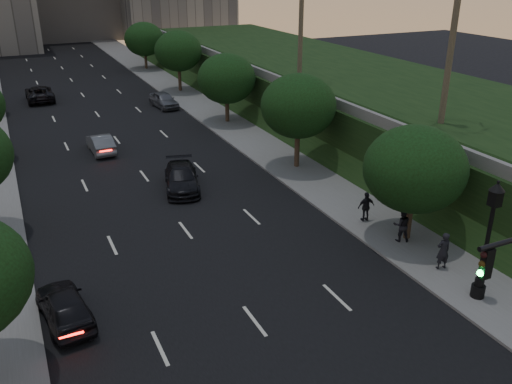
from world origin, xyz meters
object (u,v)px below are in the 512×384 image
street_lamp (486,246)px  sedan_far_left (39,93)px  sedan_far_right (164,100)px  sedan_near_left (64,306)px  sedan_near_right (182,178)px  pedestrian_b (402,225)px  pedestrian_a (443,251)px  sedan_mid_left (101,143)px  pedestrian_c (366,207)px

street_lamp → sedan_far_left: 48.86m
sedan_far_left → sedan_far_right: sedan_far_left is taller
sedan_near_left → sedan_near_right: size_ratio=0.83×
street_lamp → pedestrian_b: size_ratio=3.08×
sedan_far_left → pedestrian_a: pedestrian_a is taller
sedan_near_right → pedestrian_a: pedestrian_a is taller
sedan_near_right → pedestrian_a: size_ratio=2.74×
street_lamp → sedan_far_left: street_lamp is taller
street_lamp → sedan_far_right: street_lamp is taller
sedan_mid_left → pedestrian_c: size_ratio=2.52×
sedan_mid_left → sedan_near_right: bearing=107.6°
pedestrian_b → pedestrian_c: 2.76m
street_lamp → pedestrian_c: size_ratio=3.26×
sedan_far_right → pedestrian_c: pedestrian_c is taller
street_lamp → sedan_far_right: bearing=94.3°
sedan_far_right → pedestrian_c: size_ratio=2.63×
sedan_far_left → pedestrian_a: (14.17, -44.30, 0.29)m
sedan_near_left → pedestrian_a: pedestrian_a is taller
street_lamp → pedestrian_b: street_lamp is taller
sedan_far_left → pedestrian_b: size_ratio=3.15×
street_lamp → sedan_mid_left: 29.41m
sedan_near_left → sedan_mid_left: sedan_near_left is taller
pedestrian_c → pedestrian_b: bearing=101.6°
sedan_near_right → sedan_near_left: bearing=-113.0°
sedan_near_left → pedestrian_c: 16.66m
sedan_near_left → pedestrian_a: (16.73, -3.53, 0.36)m
sedan_near_right → pedestrian_b: size_ratio=2.83×
sedan_near_left → sedan_near_right: sedan_near_right is taller
sedan_near_left → pedestrian_c: (16.51, 2.26, 0.28)m
sedan_near_left → sedan_far_left: 40.85m
sedan_near_right → pedestrian_a: (8.05, -14.94, 0.34)m
street_lamp → sedan_mid_left: bearing=112.4°
sedan_near_right → pedestrian_a: bearing=-47.4°
pedestrian_a → pedestrian_b: pedestrian_a is taller
sedan_mid_left → pedestrian_b: bearing=116.3°
street_lamp → pedestrian_a: bearing=84.7°
pedestrian_a → sedan_mid_left: bearing=-55.5°
sedan_near_left → sedan_far_left: sedan_far_left is taller
sedan_far_right → pedestrian_b: 33.14m
street_lamp → sedan_near_right: bearing=114.2°
sedan_mid_left → sedan_far_left: size_ratio=0.76×
sedan_near_right → pedestrian_b: pedestrian_b is taller
sedan_far_left → pedestrian_c: bearing=110.1°
pedestrian_a → pedestrian_b: 3.04m
street_lamp → pedestrian_c: (0.01, 8.29, -1.62)m
sedan_far_left → sedan_near_right: 29.99m
sedan_far_left → pedestrian_c: (13.95, -38.51, 0.21)m
sedan_near_right → sedan_far_right: (4.94, 21.09, 0.02)m
sedan_mid_left → pedestrian_a: size_ratio=2.31×
pedestrian_b → sedan_far_left: bearing=-44.5°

